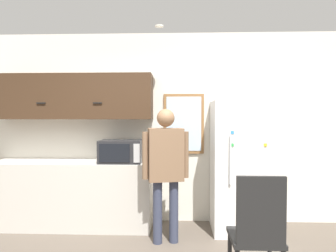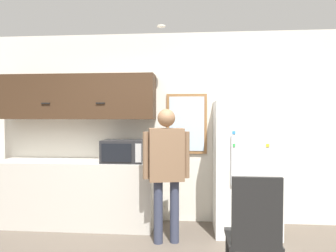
% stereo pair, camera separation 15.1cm
% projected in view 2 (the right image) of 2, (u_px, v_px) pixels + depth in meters
% --- Properties ---
extents(back_wall, '(6.00, 0.06, 2.70)m').
position_uv_depth(back_wall, '(158.00, 128.00, 4.34)').
color(back_wall, silver).
rests_on(back_wall, ground_plane).
extents(counter, '(2.18, 0.56, 0.90)m').
position_uv_depth(counter, '(76.00, 193.00, 4.16)').
color(counter, '#BCB7AD').
rests_on(counter, ground_plane).
extents(upper_cabinets, '(2.18, 0.37, 0.62)m').
position_uv_depth(upper_cabinets, '(78.00, 97.00, 4.21)').
color(upper_cabinets, '#3D2819').
extents(microwave, '(0.56, 0.38, 0.30)m').
position_uv_depth(microwave, '(124.00, 151.00, 4.03)').
color(microwave, '#232326').
rests_on(microwave, counter).
extents(person, '(0.55, 0.30, 1.60)m').
position_uv_depth(person, '(166.00, 162.00, 3.56)').
color(person, '#33384C').
rests_on(person, ground_plane).
extents(refrigerator, '(0.81, 0.68, 1.72)m').
position_uv_depth(refrigerator, '(246.00, 167.00, 3.90)').
color(refrigerator, white).
rests_on(refrigerator, ground_plane).
extents(chair, '(0.44, 0.44, 1.04)m').
position_uv_depth(chair, '(254.00, 231.00, 2.51)').
color(chair, black).
rests_on(chair, ground_plane).
extents(window, '(0.57, 0.05, 0.85)m').
position_uv_depth(window, '(187.00, 124.00, 4.26)').
color(window, olive).
extents(ceiling_light, '(0.11, 0.11, 0.01)m').
position_uv_depth(ceiling_light, '(161.00, 26.00, 3.86)').
color(ceiling_light, white).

